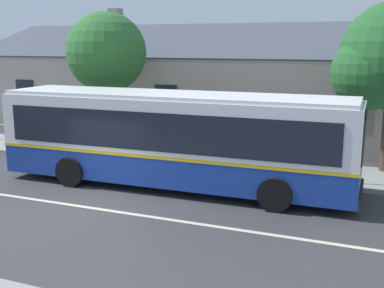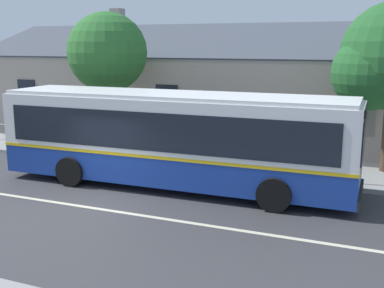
{
  "view_description": "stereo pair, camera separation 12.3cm",
  "coord_description": "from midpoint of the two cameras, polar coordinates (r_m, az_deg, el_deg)",
  "views": [
    {
      "loc": [
        8.06,
        -11.22,
        4.71
      ],
      "look_at": [
        1.88,
        3.98,
        1.25
      ],
      "focal_mm": 45.0,
      "sensor_mm": 36.0,
      "label": 1
    },
    {
      "loc": [
        8.17,
        -11.17,
        4.71
      ],
      "look_at": [
        1.88,
        3.98,
        1.25
      ],
      "focal_mm": 45.0,
      "sensor_mm": 36.0,
      "label": 2
    }
  ],
  "objects": [
    {
      "name": "community_building",
      "position": [
        27.23,
        1.59,
        6.41
      ],
      "size": [
        23.85,
        10.81,
        6.77
      ],
      "color": "gray",
      "rests_on": "ground"
    },
    {
      "name": "street_tree_secondary",
      "position": [
        21.27,
        -10.26,
        10.35
      ],
      "size": [
        3.44,
        3.44,
        6.03
      ],
      "color": "#4C3828",
      "rests_on": "ground"
    },
    {
      "name": "ground_plane",
      "position": [
        14.61,
        -13.17,
        -7.23
      ],
      "size": [
        300.0,
        300.0,
        0.0
      ],
      "primitive_type": "plane",
      "color": "#38383A"
    },
    {
      "name": "bus_stop_sign",
      "position": [
        16.51,
        18.49,
        0.56
      ],
      "size": [
        0.36,
        0.07,
        2.4
      ],
      "color": "gray",
      "rests_on": "sidewalk_far"
    },
    {
      "name": "bench_by_building",
      "position": [
        22.48,
        -18.46,
        0.69
      ],
      "size": [
        1.88,
        0.51,
        0.94
      ],
      "color": "brown",
      "rests_on": "sidewalk_far"
    },
    {
      "name": "sidewalk_far",
      "position": [
        19.57,
        -3.06,
        -1.82
      ],
      "size": [
        60.0,
        3.0,
        0.15
      ],
      "primitive_type": "cube",
      "color": "gray",
      "rests_on": "ground"
    },
    {
      "name": "lane_divider_stripe",
      "position": [
        14.61,
        -13.17,
        -7.22
      ],
      "size": [
        60.0,
        0.16,
        0.01
      ],
      "primitive_type": "cube",
      "color": "beige",
      "rests_on": "ground"
    },
    {
      "name": "transit_bus",
      "position": [
        15.79,
        -2.34,
        0.82
      ],
      "size": [
        11.87,
        2.93,
        3.12
      ],
      "color": "navy",
      "rests_on": "ground"
    }
  ]
}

